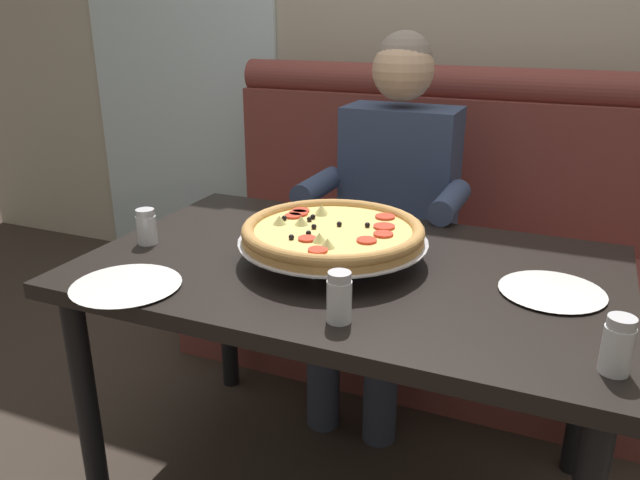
{
  "coord_description": "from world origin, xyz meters",
  "views": [
    {
      "loc": [
        0.51,
        -1.4,
        1.34
      ],
      "look_at": [
        -0.08,
        -0.0,
        0.78
      ],
      "focal_mm": 35.12,
      "sensor_mm": 36.0,
      "label": 1
    }
  ],
  "objects_px": {
    "shaker_pepper_flakes": "(339,301)",
    "plate_near_left": "(552,289)",
    "shaker_parmesan": "(147,229)",
    "booth_bench": "(428,260)",
    "pizza": "(333,232)",
    "shaker_oregano": "(617,349)",
    "plate_near_right": "(126,283)",
    "diner_main": "(390,201)",
    "dining_table": "(350,293)"
  },
  "relations": [
    {
      "from": "shaker_pepper_flakes",
      "to": "plate_near_left",
      "type": "xyz_separation_m",
      "value": [
        0.4,
        0.32,
        -0.04
      ]
    },
    {
      "from": "shaker_parmesan",
      "to": "plate_near_left",
      "type": "height_order",
      "value": "shaker_parmesan"
    },
    {
      "from": "booth_bench",
      "to": "pizza",
      "type": "xyz_separation_m",
      "value": [
        -0.05,
        -0.89,
        0.4
      ]
    },
    {
      "from": "pizza",
      "to": "shaker_pepper_flakes",
      "type": "xyz_separation_m",
      "value": [
        0.14,
        -0.31,
        -0.03
      ]
    },
    {
      "from": "shaker_oregano",
      "to": "plate_near_left",
      "type": "relative_size",
      "value": 0.46
    },
    {
      "from": "shaker_parmesan",
      "to": "plate_near_right",
      "type": "distance_m",
      "value": 0.3
    },
    {
      "from": "pizza",
      "to": "shaker_parmesan",
      "type": "xyz_separation_m",
      "value": [
        -0.52,
        -0.09,
        -0.03
      ]
    },
    {
      "from": "plate_near_left",
      "to": "plate_near_right",
      "type": "distance_m",
      "value": 0.99
    },
    {
      "from": "shaker_oregano",
      "to": "diner_main",
      "type": "bearing_deg",
      "value": 127.3
    },
    {
      "from": "plate_near_right",
      "to": "dining_table",
      "type": "bearing_deg",
      "value": 38.53
    },
    {
      "from": "plate_near_right",
      "to": "booth_bench",
      "type": "bearing_deg",
      "value": 70.73
    },
    {
      "from": "shaker_pepper_flakes",
      "to": "plate_near_right",
      "type": "bearing_deg",
      "value": -175.75
    },
    {
      "from": "plate_near_left",
      "to": "booth_bench",
      "type": "bearing_deg",
      "value": 119.12
    },
    {
      "from": "booth_bench",
      "to": "shaker_parmesan",
      "type": "xyz_separation_m",
      "value": [
        -0.57,
        -0.98,
        0.37
      ]
    },
    {
      "from": "diner_main",
      "to": "plate_near_right",
      "type": "distance_m",
      "value": 1.03
    },
    {
      "from": "shaker_parmesan",
      "to": "plate_near_right",
      "type": "height_order",
      "value": "shaker_parmesan"
    },
    {
      "from": "shaker_pepper_flakes",
      "to": "shaker_oregano",
      "type": "distance_m",
      "value": 0.53
    },
    {
      "from": "diner_main",
      "to": "shaker_oregano",
      "type": "relative_size",
      "value": 11.6
    },
    {
      "from": "dining_table",
      "to": "shaker_parmesan",
      "type": "height_order",
      "value": "shaker_parmesan"
    },
    {
      "from": "dining_table",
      "to": "diner_main",
      "type": "distance_m",
      "value": 0.64
    },
    {
      "from": "diner_main",
      "to": "booth_bench",
      "type": "bearing_deg",
      "value": 72.08
    },
    {
      "from": "diner_main",
      "to": "plate_near_right",
      "type": "relative_size",
      "value": 4.94
    },
    {
      "from": "booth_bench",
      "to": "pizza",
      "type": "distance_m",
      "value": 0.98
    },
    {
      "from": "diner_main",
      "to": "plate_near_right",
      "type": "bearing_deg",
      "value": -109.63
    },
    {
      "from": "pizza",
      "to": "plate_near_left",
      "type": "xyz_separation_m",
      "value": [
        0.54,
        0.01,
        -0.07
      ]
    },
    {
      "from": "diner_main",
      "to": "plate_near_left",
      "type": "height_order",
      "value": "diner_main"
    },
    {
      "from": "shaker_pepper_flakes",
      "to": "plate_near_right",
      "type": "relative_size",
      "value": 0.43
    },
    {
      "from": "shaker_pepper_flakes",
      "to": "plate_near_right",
      "type": "distance_m",
      "value": 0.53
    },
    {
      "from": "dining_table",
      "to": "shaker_pepper_flakes",
      "type": "bearing_deg",
      "value": -73.68
    },
    {
      "from": "dining_table",
      "to": "plate_near_right",
      "type": "bearing_deg",
      "value": -141.47
    },
    {
      "from": "pizza",
      "to": "plate_near_left",
      "type": "bearing_deg",
      "value": 1.2
    },
    {
      "from": "shaker_parmesan",
      "to": "booth_bench",
      "type": "bearing_deg",
      "value": 59.73
    },
    {
      "from": "shaker_pepper_flakes",
      "to": "plate_near_left",
      "type": "distance_m",
      "value": 0.51
    },
    {
      "from": "dining_table",
      "to": "pizza",
      "type": "bearing_deg",
      "value": 175.28
    },
    {
      "from": "pizza",
      "to": "shaker_parmesan",
      "type": "relative_size",
      "value": 4.91
    },
    {
      "from": "booth_bench",
      "to": "plate_near_right",
      "type": "xyz_separation_m",
      "value": [
        -0.43,
        -1.24,
        0.34
      ]
    },
    {
      "from": "booth_bench",
      "to": "diner_main",
      "type": "height_order",
      "value": "diner_main"
    },
    {
      "from": "booth_bench",
      "to": "diner_main",
      "type": "relative_size",
      "value": 1.44
    },
    {
      "from": "plate_near_right",
      "to": "pizza",
      "type": "bearing_deg",
      "value": 42.32
    },
    {
      "from": "diner_main",
      "to": "shaker_pepper_flakes",
      "type": "height_order",
      "value": "diner_main"
    },
    {
      "from": "diner_main",
      "to": "plate_near_left",
      "type": "xyz_separation_m",
      "value": [
        0.58,
        -0.61,
        0.02
      ]
    },
    {
      "from": "pizza",
      "to": "plate_near_right",
      "type": "xyz_separation_m",
      "value": [
        -0.38,
        -0.35,
        -0.07
      ]
    },
    {
      "from": "dining_table",
      "to": "shaker_pepper_flakes",
      "type": "xyz_separation_m",
      "value": [
        0.09,
        -0.31,
        0.13
      ]
    },
    {
      "from": "dining_table",
      "to": "diner_main",
      "type": "height_order",
      "value": "diner_main"
    },
    {
      "from": "diner_main",
      "to": "shaker_pepper_flakes",
      "type": "relative_size",
      "value": 11.49
    },
    {
      "from": "pizza",
      "to": "plate_near_left",
      "type": "height_order",
      "value": "pizza"
    },
    {
      "from": "diner_main",
      "to": "shaker_pepper_flakes",
      "type": "distance_m",
      "value": 0.95
    },
    {
      "from": "shaker_pepper_flakes",
      "to": "shaker_oregano",
      "type": "xyz_separation_m",
      "value": [
        0.53,
        0.01,
        -0.0
      ]
    },
    {
      "from": "diner_main",
      "to": "plate_near_right",
      "type": "xyz_separation_m",
      "value": [
        -0.35,
        -0.97,
        0.02
      ]
    },
    {
      "from": "diner_main",
      "to": "shaker_parmesan",
      "type": "distance_m",
      "value": 0.86
    }
  ]
}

